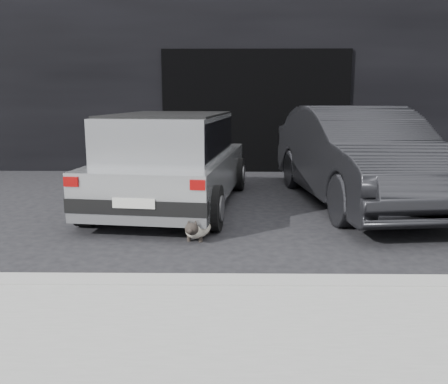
{
  "coord_description": "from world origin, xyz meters",
  "views": [
    {
      "loc": [
        0.45,
        -6.33,
        1.61
      ],
      "look_at": [
        0.38,
        -0.92,
        0.52
      ],
      "focal_mm": 38.0,
      "sensor_mm": 36.0,
      "label": 1
    }
  ],
  "objects_px": {
    "cat_siamese": "(197,228)",
    "silver_hatchback": "(172,156)",
    "cat_white": "(163,211)",
    "second_car": "(359,156)"
  },
  "relations": [
    {
      "from": "silver_hatchback",
      "to": "second_car",
      "type": "xyz_separation_m",
      "value": [
        2.8,
        0.23,
        -0.02
      ]
    },
    {
      "from": "cat_siamese",
      "to": "silver_hatchback",
      "type": "bearing_deg",
      "value": -62.79
    },
    {
      "from": "second_car",
      "to": "cat_white",
      "type": "relative_size",
      "value": 6.66
    },
    {
      "from": "silver_hatchback",
      "to": "cat_siamese",
      "type": "bearing_deg",
      "value": -66.6
    },
    {
      "from": "second_car",
      "to": "cat_siamese",
      "type": "height_order",
      "value": "second_car"
    },
    {
      "from": "silver_hatchback",
      "to": "cat_siamese",
      "type": "height_order",
      "value": "silver_hatchback"
    },
    {
      "from": "cat_siamese",
      "to": "second_car",
      "type": "bearing_deg",
      "value": -129.55
    },
    {
      "from": "silver_hatchback",
      "to": "cat_siamese",
      "type": "xyz_separation_m",
      "value": [
        0.48,
        -1.67,
        -0.63
      ]
    },
    {
      "from": "silver_hatchback",
      "to": "second_car",
      "type": "height_order",
      "value": "second_car"
    },
    {
      "from": "silver_hatchback",
      "to": "cat_white",
      "type": "bearing_deg",
      "value": -83.13
    }
  ]
}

